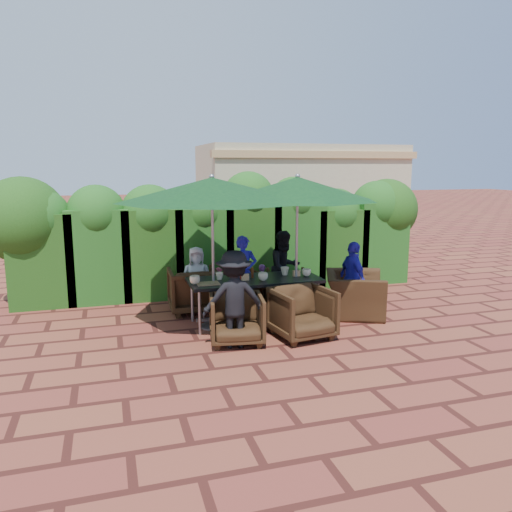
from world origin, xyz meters
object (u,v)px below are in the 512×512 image
object	(u,v)px
umbrella_left	(212,190)
chair_near_right	(303,310)
chair_far_mid	(240,287)
dining_table	(255,283)
chair_far_left	(193,288)
chair_far_right	(287,286)
chair_near_left	(237,317)
umbrella_right	(297,189)
chair_end_right	(355,287)

from	to	relation	value
umbrella_left	chair_near_right	world-z (taller)	umbrella_left
umbrella_left	chair_far_mid	size ratio (longest dim) A/B	4.11
dining_table	chair_far_left	world-z (taller)	chair_far_left
chair_far_mid	chair_far_right	xyz separation A→B (m)	(0.86, -0.20, 0.01)
chair_far_left	chair_near_left	world-z (taller)	chair_far_left
chair_near_right	umbrella_right	bearing A→B (deg)	66.58
dining_table	umbrella_right	world-z (taller)	umbrella_right
chair_near_left	chair_end_right	world-z (taller)	chair_end_right
chair_far_mid	umbrella_left	bearing A→B (deg)	43.80
umbrella_left	umbrella_right	bearing A→B (deg)	-0.47
dining_table	chair_far_right	world-z (taller)	same
chair_far_left	chair_near_right	distance (m)	2.29
chair_far_mid	chair_near_right	distance (m)	2.02
chair_far_left	chair_end_right	bearing A→B (deg)	161.68
dining_table	chair_near_right	size ratio (longest dim) A/B	2.56
umbrella_right	chair_near_right	bearing A→B (deg)	-104.85
dining_table	chair_near_left	bearing A→B (deg)	-121.80
umbrella_left	chair_near_left	bearing A→B (deg)	-78.23
dining_table	umbrella_right	distance (m)	1.70
chair_far_left	dining_table	bearing A→B (deg)	135.03
chair_far_mid	chair_near_right	xyz separation A→B (m)	(0.46, -1.97, 0.06)
chair_near_left	chair_near_right	distance (m)	1.02
chair_near_right	chair_end_right	world-z (taller)	chair_end_right
chair_end_right	dining_table	bearing A→B (deg)	111.82
chair_near_right	umbrella_left	bearing A→B (deg)	134.65
chair_end_right	chair_far_right	bearing A→B (deg)	70.25
chair_far_left	chair_near_left	xyz separation A→B (m)	(0.34, -1.78, -0.04)
umbrella_left	chair_end_right	bearing A→B (deg)	-0.24
dining_table	chair_far_mid	bearing A→B (deg)	89.01
chair_far_right	chair_far_mid	bearing A→B (deg)	1.22
umbrella_right	chair_near_left	world-z (taller)	umbrella_right
umbrella_right	chair_far_right	bearing A→B (deg)	79.74
chair_far_left	chair_far_right	world-z (taller)	chair_far_left
dining_table	chair_near_left	xyz separation A→B (m)	(-0.53, -0.86, -0.27)
chair_far_right	chair_near_right	xyz separation A→B (m)	(-0.39, -1.76, 0.05)
chair_far_left	chair_near_right	xyz separation A→B (m)	(1.36, -1.85, -0.01)
umbrella_left	umbrella_right	distance (m)	1.42
chair_far_right	umbrella_left	bearing A→B (deg)	43.70
umbrella_right	chair_far_left	xyz separation A→B (m)	(-1.59, 0.98, -1.78)
dining_table	chair_far_right	size ratio (longest dim) A/B	2.90
umbrella_left	chair_near_right	xyz separation A→B (m)	(1.19, -0.89, -1.79)
chair_far_mid	chair_far_right	world-z (taller)	chair_far_right
dining_table	chair_far_left	xyz separation A→B (m)	(-0.87, 0.92, -0.24)
chair_near_left	chair_near_right	xyz separation A→B (m)	(1.01, -0.07, 0.03)
chair_far_left	chair_far_mid	xyz separation A→B (m)	(0.89, 0.12, -0.07)
chair_far_mid	chair_end_right	size ratio (longest dim) A/B	0.65
umbrella_right	dining_table	bearing A→B (deg)	175.69
chair_near_left	chair_far_right	bearing A→B (deg)	59.67
dining_table	umbrella_right	xyz separation A→B (m)	(0.71, -0.05, 1.54)
chair_near_left	chair_end_right	bearing A→B (deg)	28.34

